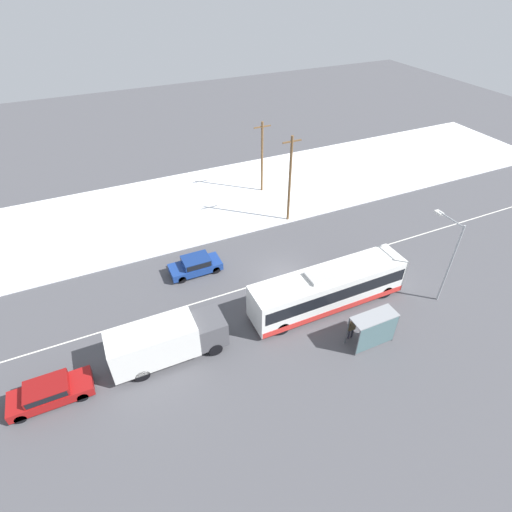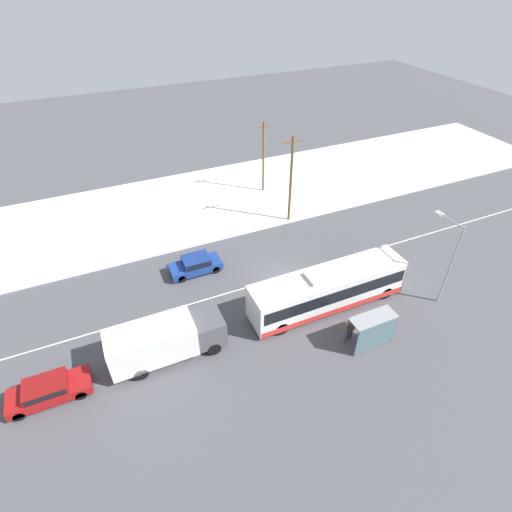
% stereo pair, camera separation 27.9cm
% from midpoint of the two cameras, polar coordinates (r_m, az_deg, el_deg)
% --- Properties ---
extents(ground_plane, '(120.00, 120.00, 0.00)m').
position_cam_midpoint_polar(ground_plane, '(32.01, 3.63, -2.95)').
color(ground_plane, '#4C4C51').
extents(snow_lot, '(80.00, 14.24, 0.12)m').
position_cam_midpoint_polar(snow_lot, '(42.52, -5.12, 8.28)').
color(snow_lot, white).
rests_on(snow_lot, ground_plane).
extents(lane_marking_center, '(60.00, 0.12, 0.00)m').
position_cam_midpoint_polar(lane_marking_center, '(32.01, 3.63, -2.95)').
color(lane_marking_center, silver).
rests_on(lane_marking_center, ground_plane).
extents(city_bus, '(11.70, 2.57, 3.18)m').
position_cam_midpoint_polar(city_bus, '(29.00, 10.03, -4.61)').
color(city_bus, white).
rests_on(city_bus, ground_plane).
extents(box_truck, '(7.21, 2.30, 2.84)m').
position_cam_midpoint_polar(box_truck, '(25.84, -13.09, -11.67)').
color(box_truck, silver).
rests_on(box_truck, ground_plane).
extents(sedan_car, '(4.12, 1.80, 1.39)m').
position_cam_midpoint_polar(sedan_car, '(32.31, -8.85, -1.20)').
color(sedan_car, navy).
rests_on(sedan_car, ground_plane).
extents(parked_car_near_truck, '(4.55, 1.80, 1.33)m').
position_cam_midpoint_polar(parked_car_near_truck, '(26.86, -27.70, -16.77)').
color(parked_car_near_truck, maroon).
rests_on(parked_car_near_truck, ground_plane).
extents(pedestrian_at_stop, '(0.65, 0.29, 1.82)m').
position_cam_midpoint_polar(pedestrian_at_stop, '(27.32, 13.27, -9.75)').
color(pedestrian_at_stop, '#23232D').
rests_on(pedestrian_at_stop, ground_plane).
extents(bus_shelter, '(3.07, 1.20, 2.40)m').
position_cam_midpoint_polar(bus_shelter, '(26.86, 16.42, -9.73)').
color(bus_shelter, gray).
rests_on(bus_shelter, ground_plane).
extents(streetlamp, '(0.36, 2.53, 6.57)m').
position_cam_midpoint_polar(streetlamp, '(30.63, 25.50, 0.73)').
color(streetlamp, '#9EA3A8').
rests_on(streetlamp, ground_plane).
extents(utility_pole_roadside, '(1.80, 0.24, 8.36)m').
position_cam_midpoint_polar(utility_pole_roadside, '(36.69, 4.64, 10.92)').
color(utility_pole_roadside, brown).
rests_on(utility_pole_roadside, ground_plane).
extents(utility_pole_snowlot, '(1.80, 0.24, 7.53)m').
position_cam_midpoint_polar(utility_pole_snowlot, '(42.07, 0.67, 14.02)').
color(utility_pole_snowlot, brown).
rests_on(utility_pole_snowlot, ground_plane).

